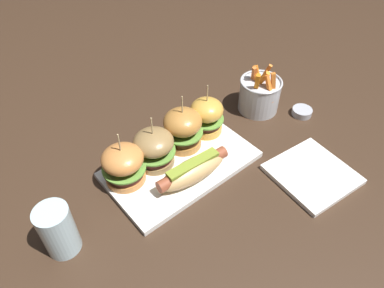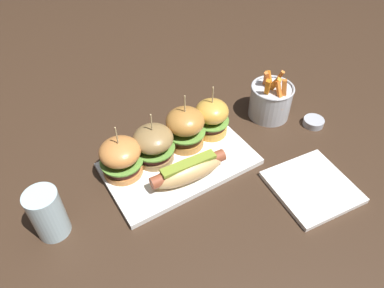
{
  "view_description": "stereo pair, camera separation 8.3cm",
  "coord_description": "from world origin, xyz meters",
  "px_view_note": "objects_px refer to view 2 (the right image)",
  "views": [
    {
      "loc": [
        -0.35,
        -0.46,
        0.63
      ],
      "look_at": [
        0.04,
        0.0,
        0.05
      ],
      "focal_mm": 33.34,
      "sensor_mm": 36.0,
      "label": 1
    },
    {
      "loc": [
        -0.28,
        -0.51,
        0.63
      ],
      "look_at": [
        0.04,
        0.0,
        0.05
      ],
      "focal_mm": 33.34,
      "sensor_mm": 36.0,
      "label": 2
    }
  ],
  "objects_px": {
    "slider_center_right": "(185,128)",
    "fries_bucket": "(270,100)",
    "side_plate": "(312,187)",
    "slider_far_right": "(212,117)",
    "platter_main": "(180,164)",
    "slider_center_left": "(154,144)",
    "sauce_ramekin": "(314,122)",
    "hot_dog": "(189,170)",
    "water_glass": "(48,214)",
    "slider_far_left": "(121,158)"
  },
  "relations": [
    {
      "from": "fries_bucket",
      "to": "water_glass",
      "type": "relative_size",
      "value": 1.23
    },
    {
      "from": "slider_center_left",
      "to": "fries_bucket",
      "type": "xyz_separation_m",
      "value": [
        0.35,
        -0.01,
        -0.01
      ]
    },
    {
      "from": "slider_center_right",
      "to": "side_plate",
      "type": "xyz_separation_m",
      "value": [
        0.17,
        -0.27,
        -0.06
      ]
    },
    {
      "from": "platter_main",
      "to": "slider_center_left",
      "type": "height_order",
      "value": "slider_center_left"
    },
    {
      "from": "water_glass",
      "to": "slider_center_left",
      "type": "bearing_deg",
      "value": 12.94
    },
    {
      "from": "slider_center_right",
      "to": "fries_bucket",
      "type": "relative_size",
      "value": 1.04
    },
    {
      "from": "fries_bucket",
      "to": "side_plate",
      "type": "distance_m",
      "value": 0.27
    },
    {
      "from": "slider_center_left",
      "to": "sauce_ramekin",
      "type": "height_order",
      "value": "slider_center_left"
    },
    {
      "from": "platter_main",
      "to": "slider_far_right",
      "type": "height_order",
      "value": "slider_far_right"
    },
    {
      "from": "slider_far_right",
      "to": "slider_far_left",
      "type": "bearing_deg",
      "value": -178.5
    },
    {
      "from": "hot_dog",
      "to": "slider_far_right",
      "type": "height_order",
      "value": "slider_far_right"
    },
    {
      "from": "platter_main",
      "to": "side_plate",
      "type": "distance_m",
      "value": 0.31
    },
    {
      "from": "hot_dog",
      "to": "fries_bucket",
      "type": "distance_m",
      "value": 0.33
    },
    {
      "from": "side_plate",
      "to": "fries_bucket",
      "type": "bearing_deg",
      "value": 70.25
    },
    {
      "from": "slider_center_right",
      "to": "sauce_ramekin",
      "type": "xyz_separation_m",
      "value": [
        0.34,
        -0.11,
        -0.06
      ]
    },
    {
      "from": "hot_dog",
      "to": "slider_center_left",
      "type": "xyz_separation_m",
      "value": [
        -0.04,
        0.1,
        0.02
      ]
    },
    {
      "from": "sauce_ramekin",
      "to": "slider_far_left",
      "type": "bearing_deg",
      "value": 168.42
    },
    {
      "from": "slider_center_left",
      "to": "side_plate",
      "type": "distance_m",
      "value": 0.37
    },
    {
      "from": "side_plate",
      "to": "water_glass",
      "type": "height_order",
      "value": "water_glass"
    },
    {
      "from": "hot_dog",
      "to": "sauce_ramekin",
      "type": "xyz_separation_m",
      "value": [
        0.39,
        -0.01,
        -0.03
      ]
    },
    {
      "from": "sauce_ramekin",
      "to": "water_glass",
      "type": "distance_m",
      "value": 0.69
    },
    {
      "from": "fries_bucket",
      "to": "water_glass",
      "type": "bearing_deg",
      "value": -174.95
    },
    {
      "from": "sauce_ramekin",
      "to": "water_glass",
      "type": "xyz_separation_m",
      "value": [
        -0.69,
        0.04,
        0.05
      ]
    },
    {
      "from": "fries_bucket",
      "to": "hot_dog",
      "type": "bearing_deg",
      "value": -164.13
    },
    {
      "from": "sauce_ramekin",
      "to": "fries_bucket",
      "type": "bearing_deg",
      "value": 127.34
    },
    {
      "from": "platter_main",
      "to": "slider_center_left",
      "type": "relative_size",
      "value": 2.6
    },
    {
      "from": "side_plate",
      "to": "hot_dog",
      "type": "bearing_deg",
      "value": 143.65
    },
    {
      "from": "slider_center_right",
      "to": "sauce_ramekin",
      "type": "relative_size",
      "value": 2.68
    },
    {
      "from": "slider_center_right",
      "to": "fries_bucket",
      "type": "distance_m",
      "value": 0.26
    },
    {
      "from": "slider_far_right",
      "to": "fries_bucket",
      "type": "height_order",
      "value": "slider_far_right"
    },
    {
      "from": "slider_center_left",
      "to": "slider_far_right",
      "type": "relative_size",
      "value": 0.96
    },
    {
      "from": "slider_far_left",
      "to": "water_glass",
      "type": "height_order",
      "value": "slider_far_left"
    },
    {
      "from": "slider_far_left",
      "to": "hot_dog",
      "type": "bearing_deg",
      "value": -39.19
    },
    {
      "from": "platter_main",
      "to": "hot_dog",
      "type": "height_order",
      "value": "hot_dog"
    },
    {
      "from": "slider_center_right",
      "to": "side_plate",
      "type": "height_order",
      "value": "slider_center_right"
    },
    {
      "from": "platter_main",
      "to": "slider_far_left",
      "type": "height_order",
      "value": "slider_far_left"
    },
    {
      "from": "slider_far_left",
      "to": "fries_bucket",
      "type": "distance_m",
      "value": 0.43
    },
    {
      "from": "slider_center_left",
      "to": "slider_center_right",
      "type": "relative_size",
      "value": 0.92
    },
    {
      "from": "slider_center_left",
      "to": "slider_center_right",
      "type": "height_order",
      "value": "slider_center_right"
    },
    {
      "from": "slider_center_left",
      "to": "slider_far_right",
      "type": "bearing_deg",
      "value": 2.23
    },
    {
      "from": "fries_bucket",
      "to": "side_plate",
      "type": "bearing_deg",
      "value": -109.75
    },
    {
      "from": "side_plate",
      "to": "slider_far_right",
      "type": "bearing_deg",
      "value": 109.19
    },
    {
      "from": "slider_far_left",
      "to": "slider_center_right",
      "type": "distance_m",
      "value": 0.17
    },
    {
      "from": "slider_center_left",
      "to": "fries_bucket",
      "type": "distance_m",
      "value": 0.35
    },
    {
      "from": "slider_far_right",
      "to": "sauce_ramekin",
      "type": "relative_size",
      "value": 2.56
    },
    {
      "from": "platter_main",
      "to": "side_plate",
      "type": "xyz_separation_m",
      "value": [
        0.22,
        -0.22,
        -0.0
      ]
    },
    {
      "from": "hot_dog",
      "to": "fries_bucket",
      "type": "relative_size",
      "value": 1.3
    },
    {
      "from": "hot_dog",
      "to": "fries_bucket",
      "type": "bearing_deg",
      "value": 15.87
    },
    {
      "from": "sauce_ramekin",
      "to": "side_plate",
      "type": "distance_m",
      "value": 0.23
    },
    {
      "from": "slider_center_right",
      "to": "slider_far_right",
      "type": "xyz_separation_m",
      "value": [
        0.08,
        0.0,
        -0.0
      ]
    }
  ]
}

